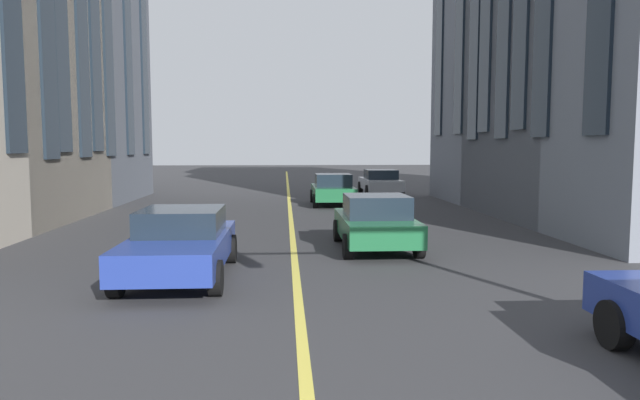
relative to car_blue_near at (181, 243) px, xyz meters
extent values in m
cube|color=#D8C64C|center=(8.33, -2.30, -0.70)|extent=(80.00, 0.16, 0.01)
cube|color=navy|center=(-0.05, 0.00, -0.11)|extent=(4.40, 1.80, 0.55)
cube|color=#19232D|center=(0.17, 0.00, 0.42)|extent=(1.85, 1.58, 0.50)
cylinder|color=black|center=(-1.50, -0.86, -0.38)|extent=(0.64, 0.22, 0.64)
cylinder|color=black|center=(-1.50, 0.86, -0.38)|extent=(0.64, 0.22, 0.64)
cylinder|color=black|center=(1.40, -0.86, -0.38)|extent=(0.64, 0.22, 0.64)
cylinder|color=black|center=(1.40, 0.86, -0.38)|extent=(0.64, 0.22, 0.64)
cube|color=#1E6038|center=(14.09, -4.23, -0.13)|extent=(3.90, 1.75, 0.55)
cube|color=#19232D|center=(13.90, -4.23, 0.42)|extent=(1.64, 1.54, 0.55)
cylinder|color=black|center=(15.38, -3.39, -0.40)|extent=(0.60, 0.21, 0.60)
cylinder|color=black|center=(15.38, -5.07, -0.40)|extent=(0.60, 0.21, 0.60)
cylinder|color=black|center=(12.81, -3.39, -0.40)|extent=(0.60, 0.21, 0.60)
cylinder|color=black|center=(12.81, -5.07, -0.40)|extent=(0.60, 0.21, 0.60)
cube|color=#B7BABF|center=(19.24, -7.20, -0.11)|extent=(4.40, 1.80, 0.55)
cube|color=#19232D|center=(19.02, -7.20, 0.42)|extent=(1.85, 1.58, 0.50)
cylinder|color=black|center=(20.69, -6.34, -0.38)|extent=(0.64, 0.22, 0.64)
cylinder|color=black|center=(20.69, -8.07, -0.38)|extent=(0.64, 0.22, 0.64)
cylinder|color=black|center=(17.79, -6.34, -0.38)|extent=(0.64, 0.22, 0.64)
cylinder|color=black|center=(17.79, -8.07, -0.38)|extent=(0.64, 0.22, 0.64)
cylinder|color=black|center=(-4.52, -6.34, -0.38)|extent=(0.64, 0.22, 0.64)
cube|color=#1E6038|center=(2.95, -4.38, -0.13)|extent=(3.90, 1.75, 0.55)
cube|color=#19232D|center=(2.76, -4.38, 0.42)|extent=(1.64, 1.54, 0.55)
cylinder|color=black|center=(4.24, -3.54, -0.40)|extent=(0.60, 0.21, 0.60)
cylinder|color=black|center=(4.24, -5.22, -0.40)|extent=(0.60, 0.21, 0.60)
cylinder|color=black|center=(1.66, -3.54, -0.40)|extent=(0.60, 0.21, 0.60)
cylinder|color=black|center=(1.66, -5.22, -0.40)|extent=(0.60, 0.21, 0.60)
cube|color=#19232D|center=(13.27, 5.15, 7.54)|extent=(1.10, 0.10, 12.04)
cube|color=#19232D|center=(16.40, 5.15, 7.54)|extent=(1.10, 0.10, 12.04)
cube|color=#19232D|center=(19.53, 5.15, 7.54)|extent=(1.10, 0.10, 12.04)
camera|label=1|loc=(-11.63, -2.08, 1.93)|focal=32.65mm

